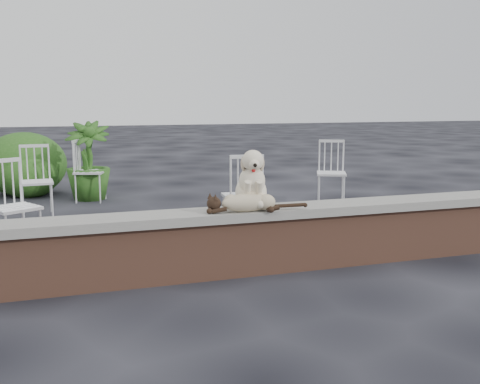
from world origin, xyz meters
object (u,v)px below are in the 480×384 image
object	(u,v)px
dog	(251,178)
cat	(248,201)
chair_e	(90,171)
chair_a	(14,206)
chair_c	(243,194)
chair_d	(331,172)
chair_b	(36,181)
potted_plant_b	(88,161)

from	to	relation	value
dog	cat	bearing A→B (deg)	-106.53
dog	chair_e	xyz separation A→B (m)	(-1.17, 4.08, -0.38)
chair_a	chair_e	bearing A→B (deg)	41.51
chair_c	chair_d	world-z (taller)	same
chair_b	chair_e	distance (m)	1.16
chair_d	cat	bearing A→B (deg)	-103.37
chair_d	potted_plant_b	distance (m)	3.73
chair_b	chair_a	bearing A→B (deg)	-97.69
dog	chair_a	world-z (taller)	dog
cat	dog	bearing A→B (deg)	73.47
chair_c	chair_a	distance (m)	2.43
chair_d	chair_c	bearing A→B (deg)	-117.13
cat	potted_plant_b	xyz separation A→B (m)	(-1.11, 4.40, -0.06)
chair_d	chair_e	world-z (taller)	same
potted_plant_b	cat	bearing A→B (deg)	-75.85
cat	chair_c	world-z (taller)	chair_c
chair_b	dog	bearing A→B (deg)	-61.96
chair_c	chair_a	bearing A→B (deg)	3.88
chair_a	potted_plant_b	size ratio (longest dim) A/B	0.77
chair_d	potted_plant_b	xyz separation A→B (m)	(-3.42, 1.47, 0.14)
chair_b	chair_d	xyz separation A→B (m)	(4.15, -0.41, 0.00)
chair_d	chair_e	xyz separation A→B (m)	(-3.41, 1.30, 0.00)
chair_e	chair_b	bearing A→B (deg)	156.67
cat	chair_a	size ratio (longest dim) A/B	1.12
dog	cat	world-z (taller)	dog
dog	chair_a	bearing A→B (deg)	158.38
cat	potted_plant_b	world-z (taller)	potted_plant_b
dog	chair_d	size ratio (longest dim) A/B	0.57
chair_a	chair_d	world-z (taller)	same
chair_c	chair_d	size ratio (longest dim) A/B	1.00
dog	potted_plant_b	size ratio (longest dim) A/B	0.44
chair_b	potted_plant_b	bearing A→B (deg)	52.61
dog	chair_e	size ratio (longest dim) A/B	0.57
cat	chair_b	distance (m)	3.82
dog	chair_b	size ratio (longest dim) A/B	0.57
dog	potted_plant_b	xyz separation A→B (m)	(-1.19, 4.25, -0.24)
chair_a	chair_b	distance (m)	1.85
chair_c	potted_plant_b	world-z (taller)	potted_plant_b
chair_a	potted_plant_b	bearing A→B (deg)	42.80
potted_plant_b	chair_a	bearing A→B (deg)	-106.88
chair_b	chair_e	world-z (taller)	same
chair_b	potted_plant_b	size ratio (longest dim) A/B	0.77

